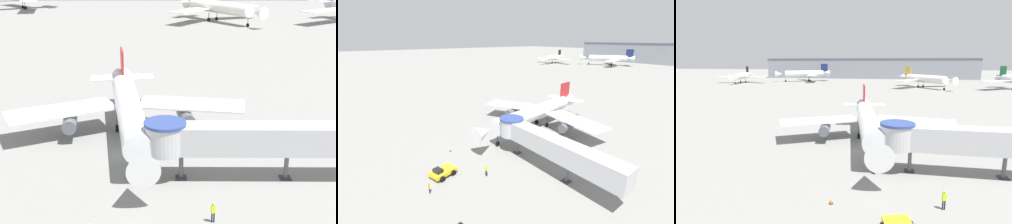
{
  "view_description": "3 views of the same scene",
  "coord_description": "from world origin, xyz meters",
  "views": [
    {
      "loc": [
        4.43,
        -47.06,
        21.34
      ],
      "look_at": [
        4.48,
        3.72,
        3.7
      ],
      "focal_mm": 50.0,
      "sensor_mm": 36.0,
      "label": 1
    },
    {
      "loc": [
        31.38,
        -28.38,
        18.58
      ],
      "look_at": [
        -0.81,
        -2.8,
        5.11
      ],
      "focal_mm": 24.0,
      "sensor_mm": 36.0,
      "label": 2
    },
    {
      "loc": [
        3.11,
        -35.8,
        12.87
      ],
      "look_at": [
        -4.2,
        5.92,
        4.73
      ],
      "focal_mm": 28.0,
      "sensor_mm": 36.0,
      "label": 3
    }
  ],
  "objects": [
    {
      "name": "pushback_tug_yellow",
      "position": [
        4.25,
        -18.31,
        0.69
      ],
      "size": [
        3.06,
        3.87,
        1.46
      ],
      "rotation": [
        0.0,
        0.0,
        0.25
      ],
      "color": "yellow",
      "rests_on": "ground_plane"
    },
    {
      "name": "traffic_cone_apron_front",
      "position": [
        3.5,
        -17.21,
        0.31
      ],
      "size": [
        0.39,
        0.39,
        0.64
      ],
      "color": "black",
      "rests_on": "ground_plane"
    },
    {
      "name": "traffic_cone_near_nose",
      "position": [
        -1.9,
        -14.23,
        0.28
      ],
      "size": [
        0.36,
        0.36,
        0.6
      ],
      "color": "black",
      "rests_on": "ground_plane"
    },
    {
      "name": "ground_crew_wing_walker",
      "position": [
        6.81,
        -21.15,
        0.93
      ],
      "size": [
        0.35,
        0.27,
        1.62
      ],
      "rotation": [
        0.0,
        0.0,
        5.96
      ],
      "color": "#1E2338",
      "rests_on": "ground_plane"
    },
    {
      "name": "jet_bridge",
      "position": [
        11.55,
        -5.59,
        4.22
      ],
      "size": [
        21.82,
        4.1,
        5.91
      ],
      "rotation": [
        0.0,
        0.0,
        -0.01
      ],
      "color": "#B7B7BC",
      "rests_on": "ground_plane"
    },
    {
      "name": "background_jet_navy_tail",
      "position": [
        -52.7,
        133.48,
        5.04
      ],
      "size": [
        34.21,
        32.96,
        11.53
      ],
      "rotation": [
        0.0,
        0.0,
        -1.07
      ],
      "color": "silver",
      "rests_on": "ground_plane"
    },
    {
      "name": "main_airplane",
      "position": [
        -0.22,
        5.18,
        3.57
      ],
      "size": [
        29.51,
        31.29,
        8.37
      ],
      "rotation": [
        0.0,
        0.0,
        0.15
      ],
      "color": "silver",
      "rests_on": "ground_plane"
    },
    {
      "name": "ground_plane",
      "position": [
        0.0,
        0.0,
        0.0
      ],
      "size": [
        800.0,
        800.0,
        0.0
      ],
      "primitive_type": "plane",
      "color": "gray"
    },
    {
      "name": "ground_crew_marshaller",
      "position": [
        8.14,
        -13.46,
        1.05
      ],
      "size": [
        0.39,
        0.29,
        1.82
      ],
      "rotation": [
        0.0,
        0.0,
        3.4
      ],
      "color": "#1E2338",
      "rests_on": "ground_plane"
    },
    {
      "name": "background_jet_black_tail",
      "position": [
        -86.53,
        112.38,
        4.4
      ],
      "size": [
        29.77,
        27.52,
        9.99
      ],
      "rotation": [
        0.0,
        0.0,
        0.14
      ],
      "color": "white",
      "rests_on": "ground_plane"
    }
  ]
}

